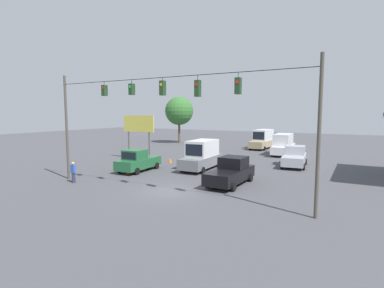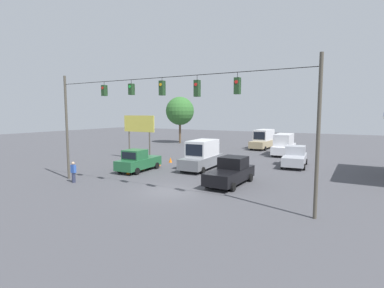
{
  "view_description": "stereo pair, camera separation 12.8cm",
  "coord_description": "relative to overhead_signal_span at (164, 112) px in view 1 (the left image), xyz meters",
  "views": [
    {
      "loc": [
        -11.64,
        17.46,
        5.59
      ],
      "look_at": [
        1.3,
        -5.55,
        2.84
      ],
      "focal_mm": 28.0,
      "sensor_mm": 36.0,
      "label": 1
    },
    {
      "loc": [
        -11.76,
        17.4,
        5.59
      ],
      "look_at": [
        1.3,
        -5.55,
        2.84
      ],
      "focal_mm": 28.0,
      "sensor_mm": 36.0,
      "label": 2
    }
  ],
  "objects": [
    {
      "name": "overhead_signal_span",
      "position": [
        0.0,
        0.0,
        0.0
      ],
      "size": [
        19.81,
        0.38,
        8.63
      ],
      "color": "#4C473D",
      "rests_on": "ground_plane"
    },
    {
      "name": "box_truck_tan_withflow_deep",
      "position": [
        1.73,
        -29.53,
        -4.16
      ],
      "size": [
        2.61,
        7.07,
        2.98
      ],
      "color": "tan",
      "rests_on": "ground_plane"
    },
    {
      "name": "pedestrian",
      "position": [
        8.35,
        0.78,
        -4.78
      ],
      "size": [
        0.4,
        0.28,
        1.69
      ],
      "color": "#2D334C",
      "rests_on": "ground_plane"
    },
    {
      "name": "pickup_truck_black_crossing_near",
      "position": [
        -2.85,
        -4.97,
        -4.65
      ],
      "size": [
        2.38,
        5.6,
        2.12
      ],
      "color": "black",
      "rests_on": "ground_plane"
    },
    {
      "name": "box_truck_grey_withflow_mid",
      "position": [
        2.07,
        -9.46,
        -4.2
      ],
      "size": [
        2.61,
        6.14,
        2.89
      ],
      "color": "slate",
      "rests_on": "ground_plane"
    },
    {
      "name": "traffic_cone_fourth",
      "position": [
        7.04,
        -11.25,
        -5.34
      ],
      "size": [
        0.39,
        0.39,
        0.57
      ],
      "primitive_type": "cone",
      "color": "orange",
      "rests_on": "ground_plane"
    },
    {
      "name": "tree_horizon_left",
      "position": [
        17.7,
        -30.4,
        0.3
      ],
      "size": [
        5.19,
        5.19,
        8.54
      ],
      "color": "brown",
      "rests_on": "ground_plane"
    },
    {
      "name": "pickup_truck_silver_oncoming_far",
      "position": [
        -5.67,
        -15.66,
        -4.65
      ],
      "size": [
        2.71,
        5.6,
        2.12
      ],
      "color": "#A8AAB2",
      "rests_on": "ground_plane"
    },
    {
      "name": "ground_plane",
      "position": [
        0.13,
        -0.78,
        -5.63
      ],
      "size": [
        140.0,
        140.0,
        0.0
      ],
      "primitive_type": "plane",
      "color": "#47474C"
    },
    {
      "name": "box_truck_white_oncoming_deep",
      "position": [
        -2.69,
        -23.86,
        -4.23
      ],
      "size": [
        2.59,
        7.04,
        2.82
      ],
      "color": "silver",
      "rests_on": "ground_plane"
    },
    {
      "name": "pickup_truck_green_parked_shoulder",
      "position": [
        6.97,
        -5.53,
        -4.65
      ],
      "size": [
        2.4,
        5.11,
        2.12
      ],
      "color": "#236038",
      "rests_on": "ground_plane"
    },
    {
      "name": "roadside_billboard",
      "position": [
        11.59,
        -11.35,
        -1.69
      ],
      "size": [
        4.47,
        0.16,
        5.28
      ],
      "color": "#4C473D",
      "rests_on": "ground_plane"
    },
    {
      "name": "traffic_cone_third",
      "position": [
        6.97,
        -8.94,
        -5.34
      ],
      "size": [
        0.39,
        0.39,
        0.57
      ],
      "primitive_type": "cone",
      "color": "orange",
      "rests_on": "ground_plane"
    },
    {
      "name": "traffic_cone_nearest",
      "position": [
        6.79,
        -3.93,
        -5.34
      ],
      "size": [
        0.39,
        0.39,
        0.57
      ],
      "primitive_type": "cone",
      "color": "orange",
      "rests_on": "ground_plane"
    },
    {
      "name": "traffic_cone_second",
      "position": [
        6.96,
        -6.27,
        -5.34
      ],
      "size": [
        0.39,
        0.39,
        0.57
      ],
      "primitive_type": "cone",
      "color": "orange",
      "rests_on": "ground_plane"
    }
  ]
}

